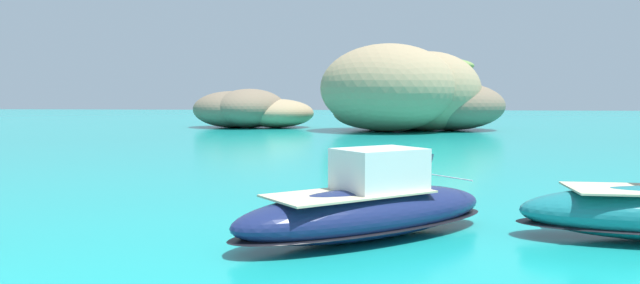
% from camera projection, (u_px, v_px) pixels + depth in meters
% --- Properties ---
extents(islet_large, '(29.83, 28.68, 11.23)m').
position_uv_depth(islet_large, '(409.00, 94.00, 78.23)').
color(islet_large, '#9E8966').
rests_on(islet_large, ground).
extents(islet_small, '(22.40, 18.73, 5.64)m').
position_uv_depth(islet_small, '(249.00, 110.00, 86.95)').
color(islet_small, '#756651').
rests_on(islet_small, ground).
extents(motorboat_navy, '(9.08, 8.13, 2.77)m').
position_uv_depth(motorboat_navy, '(369.00, 208.00, 18.47)').
color(motorboat_navy, navy).
rests_on(motorboat_navy, ground).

